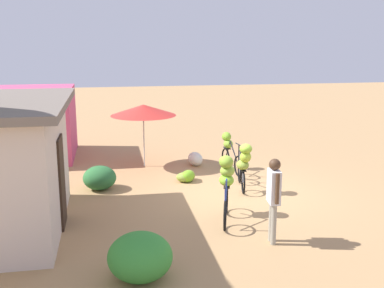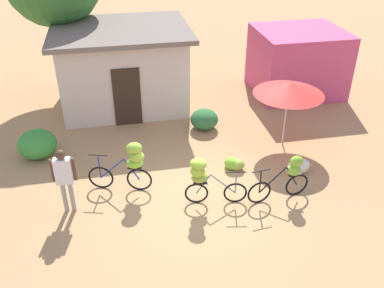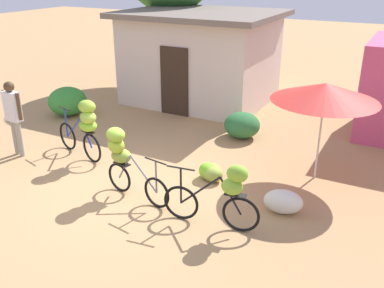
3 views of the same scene
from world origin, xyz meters
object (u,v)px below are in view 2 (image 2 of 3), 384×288
(building_low, at_px, (123,66))
(person_vendor, at_px, (64,175))
(banana_pile_on_ground, at_px, (233,164))
(produce_sack, at_px, (298,167))
(bicycle_leftmost, at_px, (130,163))
(market_umbrella, at_px, (289,88))
(bicycle_center_loaded, at_px, (288,176))
(bicycle_near_pile, at_px, (203,177))
(shop_pink, at_px, (297,62))

(building_low, relative_size, person_vendor, 2.68)
(building_low, bearing_deg, banana_pile_on_ground, -61.24)
(banana_pile_on_ground, bearing_deg, produce_sack, -18.43)
(bicycle_leftmost, height_order, produce_sack, bicycle_leftmost)
(building_low, xyz_separation_m, market_umbrella, (4.65, -3.90, 0.42))
(building_low, distance_m, bicycle_leftmost, 5.44)
(bicycle_center_loaded, relative_size, banana_pile_on_ground, 2.61)
(building_low, xyz_separation_m, bicycle_near_pile, (1.55, -6.33, -0.61))
(bicycle_near_pile, bearing_deg, produce_sack, 15.00)
(market_umbrella, xyz_separation_m, banana_pile_on_ground, (-1.92, -1.08, -1.70))
(bicycle_leftmost, xyz_separation_m, produce_sack, (4.62, -0.14, -0.64))
(building_low, height_order, produce_sack, building_low)
(bicycle_center_loaded, bearing_deg, building_low, 119.60)
(bicycle_leftmost, height_order, banana_pile_on_ground, bicycle_leftmost)
(bicycle_center_loaded, bearing_deg, shop_pink, 65.34)
(bicycle_near_pile, distance_m, banana_pile_on_ground, 1.91)
(shop_pink, bearing_deg, bicycle_leftmost, -142.26)
(market_umbrella, relative_size, banana_pile_on_ground, 3.21)
(bicycle_center_loaded, relative_size, person_vendor, 0.97)
(produce_sack, bearing_deg, bicycle_near_pile, -165.00)
(bicycle_center_loaded, distance_m, produce_sack, 1.30)
(bicycle_near_pile, xyz_separation_m, banana_pile_on_ground, (1.18, 1.35, -0.66))
(bicycle_leftmost, relative_size, bicycle_center_loaded, 0.97)
(shop_pink, relative_size, bicycle_near_pile, 2.04)
(shop_pink, relative_size, bicycle_leftmost, 1.93)
(market_umbrella, distance_m, produce_sack, 2.34)
(shop_pink, bearing_deg, produce_sack, -111.70)
(shop_pink, height_order, bicycle_center_loaded, shop_pink)
(shop_pink, bearing_deg, bicycle_center_loaded, -114.66)
(building_low, height_order, bicycle_near_pile, building_low)
(market_umbrella, relative_size, bicycle_leftmost, 1.27)
(shop_pink, xyz_separation_m, bicycle_near_pile, (-5.04, -6.16, -0.39))
(market_umbrella, xyz_separation_m, bicycle_near_pile, (-3.10, -2.44, -1.04))
(market_umbrella, height_order, bicycle_center_loaded, market_umbrella)
(bicycle_near_pile, xyz_separation_m, person_vendor, (-3.30, 0.36, 0.27))
(bicycle_leftmost, bearing_deg, produce_sack, -1.79)
(building_low, bearing_deg, person_vendor, -106.34)
(market_umbrella, xyz_separation_m, bicycle_leftmost, (-4.82, -1.51, -1.00))
(produce_sack, bearing_deg, market_umbrella, 83.23)
(produce_sack, bearing_deg, person_vendor, -176.15)
(bicycle_center_loaded, bearing_deg, market_umbrella, 69.76)
(shop_pink, relative_size, market_umbrella, 1.52)
(bicycle_leftmost, relative_size, banana_pile_on_ground, 2.53)
(market_umbrella, height_order, banana_pile_on_ground, market_umbrella)
(bicycle_leftmost, height_order, bicycle_center_loaded, bicycle_leftmost)
(market_umbrella, bearing_deg, building_low, 140.05)
(produce_sack, distance_m, person_vendor, 6.28)
(building_low, relative_size, banana_pile_on_ground, 7.23)
(bicycle_center_loaded, distance_m, banana_pile_on_ground, 1.87)
(bicycle_center_loaded, xyz_separation_m, banana_pile_on_ground, (-0.96, 1.52, -0.52))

